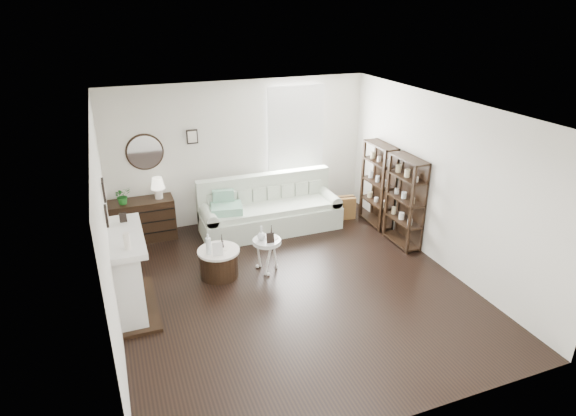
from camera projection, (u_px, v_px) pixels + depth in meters
name	position (u px, v px, depth m)	size (l,w,h in m)	color
room	(278.00, 137.00, 9.24)	(5.50, 5.50, 5.50)	black
fireplace	(129.00, 275.00, 6.60)	(0.50, 1.40, 1.84)	silver
shelf_unit_far	(378.00, 185.00, 9.09)	(0.30, 0.80, 1.60)	black
shelf_unit_near	(405.00, 202.00, 8.32)	(0.30, 0.80, 1.60)	black
sofa	(269.00, 212.00, 9.07)	(2.60, 0.90, 1.01)	beige
quilt	(226.00, 209.00, 8.58)	(0.55, 0.45, 0.14)	#228066
suitcase	(338.00, 208.00, 9.53)	(0.66, 0.22, 0.44)	brown
dresser	(143.00, 220.00, 8.64)	(1.13, 0.49, 0.75)	black
table_lamp	(158.00, 188.00, 8.53)	(0.24, 0.24, 0.39)	#F3E8CC
potted_plant	(122.00, 196.00, 8.30)	(0.27, 0.24, 0.30)	#1B601D
drum_table	(219.00, 262.00, 7.53)	(0.66, 0.66, 0.46)	black
pedestal_table	(267.00, 242.00, 7.57)	(0.46, 0.46, 0.55)	silver
eiffel_drum	(222.00, 242.00, 7.46)	(0.12, 0.12, 0.21)	black
bottle_drum	(208.00, 244.00, 7.26)	(0.08, 0.08, 0.33)	silver
card_frame_drum	(218.00, 249.00, 7.24)	(0.16, 0.01, 0.21)	silver
eiffel_ped	(271.00, 232.00, 7.57)	(0.12, 0.12, 0.20)	black
flask_ped	(261.00, 233.00, 7.49)	(0.13, 0.13, 0.24)	silver
card_frame_ped	(270.00, 238.00, 7.42)	(0.12, 0.01, 0.16)	black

